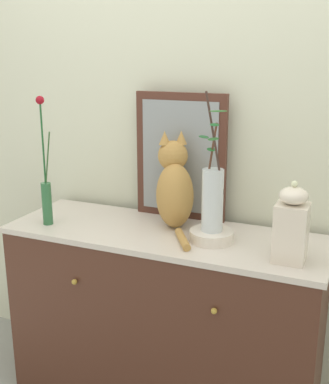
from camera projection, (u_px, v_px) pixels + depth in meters
The scene contains 8 objects.
wall_back at pixel (191, 118), 2.29m from camera, with size 4.40×0.08×2.60m, color silver.
sideboard at pixel (164, 319), 2.25m from camera, with size 1.40×0.50×0.85m.
mirror_leaning at pixel (180, 157), 2.25m from camera, with size 0.43×0.03×0.58m.
cat_sitting at pixel (174, 187), 2.16m from camera, with size 0.29×0.39×0.42m.
vase_slim_green at pixel (46, 190), 2.19m from camera, with size 0.06×0.04×0.57m.
bowl_porcelain at pixel (211, 236), 2.02m from camera, with size 0.18×0.18×0.05m, color white.
vase_glass_clear at pixel (212, 197), 1.98m from camera, with size 0.16×0.18×0.56m.
jar_lidded_porcelain at pixel (291, 226), 1.80m from camera, with size 0.12×0.12×0.31m.
Camera 1 is at (0.79, -1.84, 1.60)m, focal length 46.05 mm.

